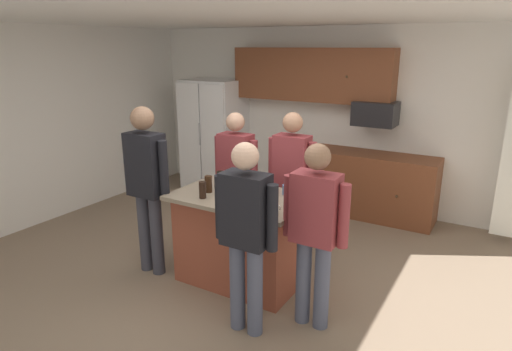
# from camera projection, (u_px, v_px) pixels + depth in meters

# --- Properties ---
(floor) EXTENTS (7.04, 7.04, 0.00)m
(floor) POSITION_uv_depth(u_px,v_px,m) (239.00, 280.00, 4.56)
(floor) COLOR #7F6B56
(floor) RESTS_ON ground
(ceiling) EXTENTS (7.04, 7.04, 0.00)m
(ceiling) POSITION_uv_depth(u_px,v_px,m) (235.00, 13.00, 3.82)
(ceiling) COLOR white
(back_wall) EXTENTS (6.40, 0.10, 2.60)m
(back_wall) POSITION_uv_depth(u_px,v_px,m) (340.00, 118.00, 6.50)
(back_wall) COLOR white
(back_wall) RESTS_ON ground
(side_wall_left) EXTENTS (0.10, 5.60, 2.60)m
(side_wall_left) POSITION_uv_depth(u_px,v_px,m) (32.00, 128.00, 5.75)
(side_wall_left) COLOR white
(side_wall_left) RESTS_ON ground
(cabinet_run_upper) EXTENTS (2.40, 0.38, 0.75)m
(cabinet_run_upper) POSITION_uv_depth(u_px,v_px,m) (311.00, 75.00, 6.35)
(cabinet_run_upper) COLOR brown
(cabinet_run_lower) EXTENTS (1.80, 0.63, 0.90)m
(cabinet_run_lower) POSITION_uv_depth(u_px,v_px,m) (370.00, 185.00, 6.19)
(cabinet_run_lower) COLOR brown
(cabinet_run_lower) RESTS_ON ground
(refrigerator) EXTENTS (0.93, 0.76, 1.81)m
(refrigerator) POSITION_uv_depth(u_px,v_px,m) (214.00, 136.00, 7.24)
(refrigerator) COLOR white
(refrigerator) RESTS_ON ground
(microwave_over_range) EXTENTS (0.56, 0.40, 0.32)m
(microwave_over_range) POSITION_uv_depth(u_px,v_px,m) (375.00, 114.00, 5.92)
(microwave_over_range) COLOR black
(kitchen_island) EXTENTS (1.32, 0.84, 0.92)m
(kitchen_island) POSITION_uv_depth(u_px,v_px,m) (241.00, 238.00, 4.43)
(kitchen_island) COLOR brown
(kitchen_island) RESTS_ON ground
(person_elder_center) EXTENTS (0.57, 0.22, 1.66)m
(person_elder_center) POSITION_uv_depth(u_px,v_px,m) (291.00, 176.00, 4.83)
(person_elder_center) COLOR #383842
(person_elder_center) RESTS_ON ground
(person_host_foreground) EXTENTS (0.57, 0.22, 1.60)m
(person_host_foreground) POSITION_uv_depth(u_px,v_px,m) (315.00, 226.00, 3.59)
(person_host_foreground) COLOR #4C5166
(person_host_foreground) RESTS_ON ground
(person_guest_by_door) EXTENTS (0.57, 0.23, 1.77)m
(person_guest_by_door) POSITION_uv_depth(u_px,v_px,m) (147.00, 179.00, 4.46)
(person_guest_by_door) COLOR #383842
(person_guest_by_door) RESTS_ON ground
(person_guest_left) EXTENTS (0.57, 0.22, 1.61)m
(person_guest_left) POSITION_uv_depth(u_px,v_px,m) (236.00, 172.00, 5.09)
(person_guest_left) COLOR tan
(person_guest_left) RESTS_ON ground
(person_guest_right) EXTENTS (0.57, 0.22, 1.63)m
(person_guest_right) POSITION_uv_depth(u_px,v_px,m) (246.00, 228.00, 3.50)
(person_guest_right) COLOR #4C5166
(person_guest_right) RESTS_ON ground
(glass_dark_ale) EXTENTS (0.07, 0.07, 0.16)m
(glass_dark_ale) POSITION_uv_depth(u_px,v_px,m) (220.00, 179.00, 4.54)
(glass_dark_ale) COLOR black
(glass_dark_ale) RESTS_ON kitchen_island
(glass_pilsner) EXTENTS (0.06, 0.06, 0.15)m
(glass_pilsner) POSITION_uv_depth(u_px,v_px,m) (261.00, 183.00, 4.46)
(glass_pilsner) COLOR black
(glass_pilsner) RESTS_ON kitchen_island
(glass_stout_tall) EXTENTS (0.07, 0.07, 0.17)m
(glass_stout_tall) POSITION_uv_depth(u_px,v_px,m) (208.00, 184.00, 4.37)
(glass_stout_tall) COLOR black
(glass_stout_tall) RESTS_ON kitchen_island
(mug_blue_stoneware) EXTENTS (0.12, 0.08, 0.11)m
(mug_blue_stoneware) POSITION_uv_depth(u_px,v_px,m) (273.00, 207.00, 3.84)
(mug_blue_stoneware) COLOR white
(mug_blue_stoneware) RESTS_ON kitchen_island
(tumbler_amber) EXTENTS (0.07, 0.07, 0.16)m
(tumbler_amber) POSITION_uv_depth(u_px,v_px,m) (203.00, 190.00, 4.20)
(tumbler_amber) COLOR black
(tumbler_amber) RESTS_ON kitchen_island
(mug_ceramic_white) EXTENTS (0.13, 0.09, 0.10)m
(mug_ceramic_white) POSITION_uv_depth(u_px,v_px,m) (287.00, 190.00, 4.32)
(mug_ceramic_white) COLOR #4C6B99
(mug_ceramic_white) RESTS_ON kitchen_island
(serving_tray) EXTENTS (0.44, 0.30, 0.04)m
(serving_tray) POSITION_uv_depth(u_px,v_px,m) (242.00, 192.00, 4.34)
(serving_tray) COLOR #B7B7BC
(serving_tray) RESTS_ON kitchen_island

